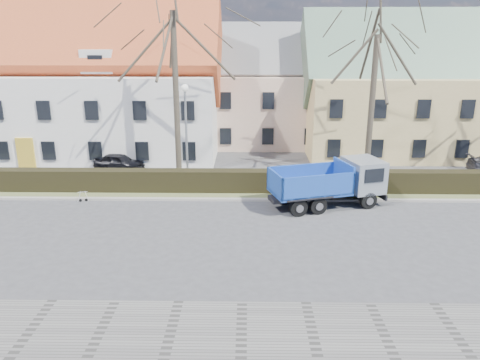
{
  "coord_description": "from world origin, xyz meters",
  "views": [
    {
      "loc": [
        2.37,
        -20.32,
        9.0
      ],
      "look_at": [
        2.0,
        3.37,
        1.6
      ],
      "focal_mm": 35.0,
      "sensor_mm": 36.0,
      "label": 1
    }
  ],
  "objects_px": {
    "streetlight": "(186,137)",
    "parked_car_a": "(119,162)",
    "dump_truck": "(324,184)",
    "cart_frame": "(79,196)"
  },
  "relations": [
    {
      "from": "streetlight",
      "to": "parked_car_a",
      "type": "relative_size",
      "value": 1.82
    },
    {
      "from": "cart_frame",
      "to": "parked_car_a",
      "type": "bearing_deg",
      "value": 84.84
    },
    {
      "from": "streetlight",
      "to": "parked_car_a",
      "type": "xyz_separation_m",
      "value": [
        -5.2,
        3.66,
        -2.57
      ]
    },
    {
      "from": "dump_truck",
      "to": "streetlight",
      "type": "xyz_separation_m",
      "value": [
        -7.77,
        3.27,
        1.88
      ]
    },
    {
      "from": "streetlight",
      "to": "cart_frame",
      "type": "distance_m",
      "value": 7.0
    },
    {
      "from": "cart_frame",
      "to": "streetlight",
      "type": "bearing_deg",
      "value": 25.59
    },
    {
      "from": "dump_truck",
      "to": "cart_frame",
      "type": "relative_size",
      "value": 8.98
    },
    {
      "from": "streetlight",
      "to": "cart_frame",
      "type": "xyz_separation_m",
      "value": [
        -5.78,
        -2.77,
        -2.84
      ]
    },
    {
      "from": "dump_truck",
      "to": "cart_frame",
      "type": "distance_m",
      "value": 13.59
    },
    {
      "from": "dump_truck",
      "to": "streetlight",
      "type": "relative_size",
      "value": 1.02
    }
  ]
}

